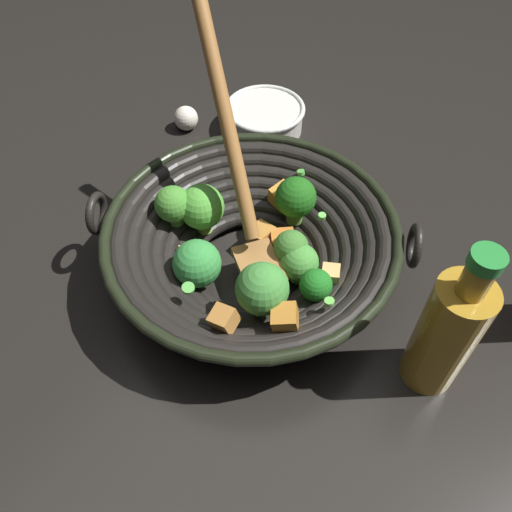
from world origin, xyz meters
name	(u,v)px	position (x,y,z in m)	size (l,w,h in m)	color
ground_plane	(252,272)	(0.00, 0.00, 0.00)	(4.00, 4.00, 0.00)	black
wok	(251,243)	(0.00, 0.00, 0.06)	(0.37, 0.36, 0.30)	black
cooking_oil_bottle	(447,332)	(0.25, 0.01, 0.09)	(0.06, 0.06, 0.21)	#AD7F23
prep_bowl	(265,117)	(-0.18, 0.25, 0.02)	(0.13, 0.13, 0.05)	silver
garlic_bulb	(186,118)	(-0.28, 0.17, 0.02)	(0.04, 0.04, 0.04)	silver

